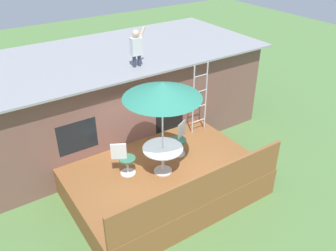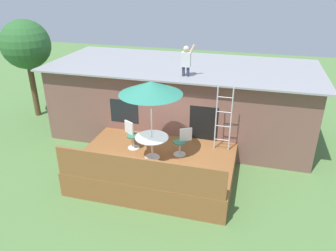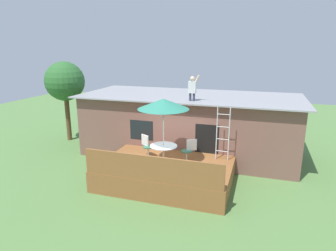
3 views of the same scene
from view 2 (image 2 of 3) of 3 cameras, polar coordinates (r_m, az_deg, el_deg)
name	(u,v)px [view 2 (image 2 of 3)]	position (r m, az deg, el deg)	size (l,w,h in m)	color
ground_plane	(156,177)	(11.01, -2.10, -9.02)	(40.00, 40.00, 0.00)	#567F42
house	(181,100)	(13.45, 2.37, 4.56)	(10.50, 4.50, 2.92)	brown
deck	(156,167)	(10.80, -2.13, -7.26)	(4.98, 3.43, 0.80)	brown
deck_railing	(137,172)	(9.02, -5.40, -8.13)	(4.88, 0.08, 0.90)	brown
patio_table	(152,141)	(10.25, -2.83, -2.80)	(1.04, 1.04, 0.74)	silver
patio_umbrella	(151,88)	(9.55, -3.05, 6.58)	(1.90, 1.90, 2.54)	silver
step_ladder	(223,119)	(10.66, 9.66, 1.09)	(0.52, 0.04, 2.20)	silver
person_figure	(186,59)	(11.34, 3.21, 11.55)	(0.47, 0.20, 1.11)	#33384C
patio_chair_left	(132,135)	(10.97, -6.35, -1.70)	(0.58, 0.44, 0.92)	silver
patio_chair_right	(182,142)	(10.50, 2.44, -2.85)	(0.58, 0.44, 0.92)	silver
backyard_tree	(26,45)	(15.97, -23.59, 12.73)	(2.14, 2.14, 4.42)	brown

